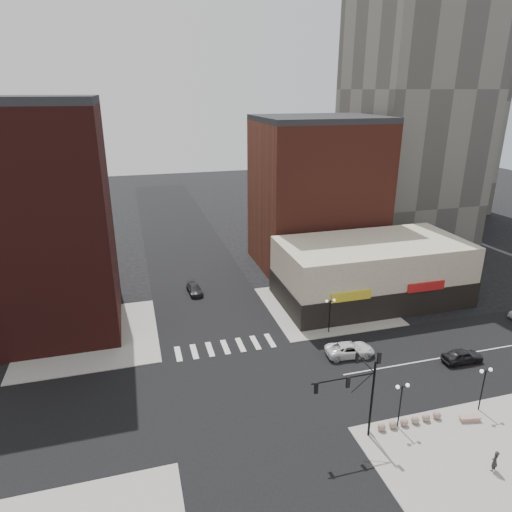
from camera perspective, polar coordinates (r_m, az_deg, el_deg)
name	(u,v)px	position (r m, az deg, el deg)	size (l,w,h in m)	color
ground	(245,392)	(44.10, -1.40, -16.65)	(240.00, 240.00, 0.00)	black
road_ew	(245,392)	(44.09, -1.40, -16.64)	(200.00, 14.00, 0.02)	black
road_ns	(245,392)	(44.09, -1.40, -16.64)	(14.00, 200.00, 0.02)	black
sidewalk_nw	(89,336)	(55.75, -20.11, -9.42)	(15.00, 15.00, 0.12)	gray
sidewalk_ne	(326,306)	(60.03, 8.68, -6.15)	(15.00, 15.00, 0.12)	gray
sidewalk_se	(502,469)	(41.32, 28.37, -22.38)	(18.00, 14.00, 0.12)	gray
building_nw	(34,224)	(55.56, -26.01, 3.57)	(16.00, 15.00, 25.00)	#3D1513
building_ne_midrise	(316,196)	(71.16, 7.57, 7.45)	(18.00, 15.00, 22.00)	maroon
tower_far	(457,14)	(114.29, 23.88, 25.93)	(18.00, 18.00, 82.00)	#47443F
building_ne_row	(371,276)	(61.92, 14.16, -2.42)	(24.20, 12.20, 8.00)	beige
traffic_signal	(360,384)	(37.52, 12.86, -15.30)	(5.59, 3.09, 7.77)	black
street_lamp_se_a	(402,395)	(40.08, 17.73, -16.19)	(1.22, 0.32, 4.16)	black
street_lamp_se_b	(484,379)	(44.53, 26.66, -13.55)	(1.22, 0.32, 4.16)	black
street_lamp_ne	(330,307)	(52.38, 9.24, -6.34)	(1.22, 0.32, 4.16)	black
bollard_row	(410,421)	(42.32, 18.66, -18.94)	(5.91, 0.66, 0.66)	#A07D6E
white_suv	(350,349)	(49.83, 11.65, -11.37)	(2.36, 5.13, 1.43)	silver
dark_sedan_east	(462,356)	(52.25, 24.39, -11.31)	(1.71, 4.24, 1.44)	black
dark_sedan_north	(195,289)	(63.22, -7.69, -4.14)	(1.73, 4.24, 1.23)	black
pedestrian	(495,461)	(40.28, 27.67, -21.75)	(0.63, 0.41, 1.73)	#28252B
stone_bench	(470,418)	(44.54, 25.16, -17.91)	(1.84, 0.86, 0.41)	tan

